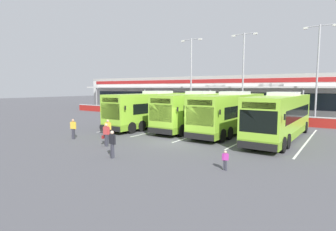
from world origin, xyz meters
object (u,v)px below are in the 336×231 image
Objects in this scene: coach_bus_right_centre at (280,117)px; pedestrian_child at (225,160)px; pedestrian_approaching_bus at (108,129)px; lamp_post_centre at (243,71)px; coach_bus_centre at (231,113)px; lamp_post_east at (318,68)px; lamp_post_west at (191,72)px; coach_bus_left_centre at (196,111)px; pedestrian_with_handbag at (106,134)px; pedestrian_near_bin at (73,128)px; coach_bus_leftmost at (153,110)px; pedestrian_in_dark_coat at (112,143)px.

pedestrian_child is (-0.51, -10.14, -1.24)m from coach_bus_right_centre.
pedestrian_approaching_bus is 20.52m from lamp_post_centre.
coach_bus_centre is 1.11× the size of lamp_post_centre.
pedestrian_child is (3.95, -11.02, -1.24)m from coach_bus_centre.
lamp_post_centre and lamp_post_east have the same top height.
coach_bus_left_centre is at bearing -58.27° from lamp_post_west.
pedestrian_approaching_bus is 19.98m from lamp_post_west.
coach_bus_left_centre is at bearing 171.21° from coach_bus_right_centre.
lamp_post_west reaches higher than pedestrian_with_handbag.
coach_bus_centre is 12.96m from lamp_post_east.
coach_bus_left_centre reaches higher than pedestrian_child.
lamp_post_east is (15.73, 0.44, 0.00)m from lamp_post_west.
pedestrian_child is at bearing -3.69° from pedestrian_with_handbag.
pedestrian_near_bin is at bearing -132.96° from coach_bus_centre.
pedestrian_approaching_bus is 0.15× the size of lamp_post_west.
pedestrian_near_bin is 0.15× the size of lamp_post_east.
coach_bus_leftmost is 18.83m from lamp_post_east.
coach_bus_right_centre is at bearing 33.56° from pedestrian_near_bin.
coach_bus_leftmost is 10.14m from pedestrian_with_handbag.
coach_bus_right_centre reaches higher than pedestrian_child.
coach_bus_centre is 13.79m from pedestrian_near_bin.
pedestrian_child is at bearing -4.07° from pedestrian_near_bin.
coach_bus_centre is at bearing 168.83° from coach_bus_right_centre.
coach_bus_left_centre is 8.38m from coach_bus_right_centre.
pedestrian_near_bin and pedestrian_approaching_bus have the same top height.
coach_bus_leftmost is 1.11× the size of lamp_post_centre.
lamp_post_centre is at bearing 2.64° from lamp_post_west.
lamp_post_west is at bearing -177.36° from lamp_post_centre.
lamp_post_west and lamp_post_centre have the same top height.
pedestrian_with_handbag is 3.38m from pedestrian_in_dark_coat.
pedestrian_approaching_bus is at bearing -107.96° from coach_bus_left_centre.
lamp_post_east is (1.38, 11.54, 4.50)m from coach_bus_right_centre.
coach_bus_centre reaches higher than pedestrian_approaching_bus.
pedestrian_with_handbag is at bearing 142.92° from pedestrian_in_dark_coat.
coach_bus_leftmost is 12.14× the size of pedestrian_child.
pedestrian_in_dark_coat is 0.15× the size of lamp_post_centre.
coach_bus_right_centre is 16.64m from pedestrian_near_bin.
lamp_post_west is at bearing 97.81° from coach_bus_leftmost.
lamp_post_east is at bearing 83.17° from coach_bus_right_centre.
pedestrian_near_bin is 0.15× the size of lamp_post_west.
lamp_post_centre is (6.90, 20.63, 5.42)m from pedestrian_near_bin.
lamp_post_west reaches higher than pedestrian_approaching_bus.
pedestrian_child is 23.24m from lamp_post_centre.
pedestrian_with_handbag is 9.17m from pedestrian_child.
pedestrian_in_dark_coat is 0.15× the size of lamp_post_west.
pedestrian_approaching_bus is (-10.73, 2.25, 0.33)m from pedestrian_child.
pedestrian_child is at bearing -56.91° from lamp_post_west.
pedestrian_in_dark_coat is at bearing -84.15° from coach_bus_left_centre.
pedestrian_approaching_bus is (-11.25, -7.88, -0.91)m from coach_bus_right_centre.
lamp_post_west is at bearing -178.40° from lamp_post_east.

